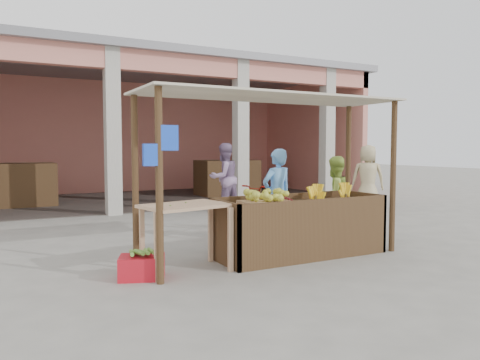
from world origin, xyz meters
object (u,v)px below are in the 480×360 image
vendor_blue (277,192)px  vendor_green (334,194)px  motorcycle (240,209)px  fruit_stall (300,229)px  side_table (186,215)px  red_crate (142,267)px

vendor_blue → vendor_green: (1.22, -0.05, -0.08)m
motorcycle → fruit_stall: bearing=154.4°
vendor_green → side_table: bearing=16.4°
fruit_stall → vendor_green: vendor_green is taller
vendor_blue → motorcycle: (-0.22, 0.93, -0.39)m
fruit_stall → red_crate: fruit_stall is taller
fruit_stall → side_table: bearing=-178.9°
red_crate → vendor_blue: (2.73, 1.16, 0.72)m
red_crate → vendor_blue: bearing=43.8°
side_table → vendor_blue: vendor_blue is taller
vendor_blue → fruit_stall: bearing=69.7°
side_table → vendor_green: vendor_green is taller
motorcycle → red_crate: bearing=105.0°
side_table → motorcycle: motorcycle is taller
vendor_blue → motorcycle: bearing=-83.5°
side_table → vendor_blue: (2.11, 1.07, 0.11)m
red_crate → vendor_blue: 3.05m
vendor_green → motorcycle: (-1.44, 0.98, -0.31)m
vendor_green → motorcycle: 1.77m
red_crate → vendor_green: (3.95, 1.11, 0.63)m
side_table → red_crate: bearing=176.7°
side_table → red_crate: side_table is taller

